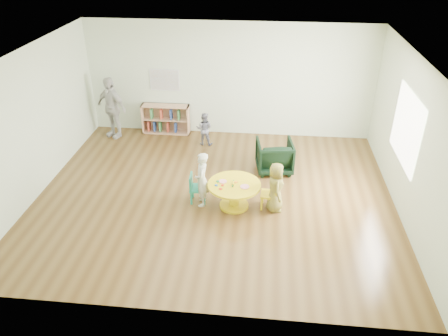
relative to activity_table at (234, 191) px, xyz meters
name	(u,v)px	position (x,y,z in m)	size (l,w,h in m)	color
room	(214,107)	(-0.40, 0.33, 1.55)	(7.10, 7.00, 2.80)	#543A1A
activity_table	(234,191)	(0.00, 0.00, 0.00)	(1.00, 1.00, 0.55)	yellow
kid_chair_left	(196,187)	(-0.75, 0.11, -0.03)	(0.33, 0.33, 0.58)	#188766
kid_chair_right	(271,194)	(0.70, 0.04, -0.04)	(0.33, 0.33, 0.58)	yellow
bookshelf	(166,119)	(-2.03, 3.19, 0.02)	(1.20, 0.30, 0.75)	tan
alphabet_poster	(165,80)	(-2.01, 3.31, 1.00)	(0.74, 0.01, 0.54)	silver
armchair	(274,156)	(0.75, 1.48, 0.01)	(0.75, 0.77, 0.70)	black
child_left	(202,180)	(-0.61, 0.02, 0.20)	(0.40, 0.26, 1.09)	silver
child_right	(275,187)	(0.77, -0.02, 0.14)	(0.48, 0.31, 0.98)	#CECC16
toddler	(204,129)	(-0.94, 2.59, 0.06)	(0.40, 0.31, 0.82)	#161B39
adult_caretaker	(111,107)	(-3.28, 2.82, 0.42)	(0.90, 0.38, 1.54)	beige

